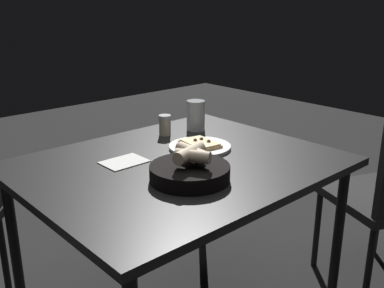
{
  "coord_description": "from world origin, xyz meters",
  "views": [
    {
      "loc": [
        1.02,
        1.2,
        1.32
      ],
      "look_at": [
        -0.06,
        0.0,
        0.79
      ],
      "focal_mm": 41.86,
      "sensor_mm": 36.0,
      "label": 1
    }
  ],
  "objects_px": {
    "pizza_plate": "(200,146)",
    "pepper_shaker": "(165,126)",
    "bread_basket": "(190,170)",
    "dining_table": "(179,176)",
    "beer_glass": "(196,117)"
  },
  "relations": [
    {
      "from": "pizza_plate",
      "to": "pepper_shaker",
      "type": "bearing_deg",
      "value": -93.43
    },
    {
      "from": "pepper_shaker",
      "to": "beer_glass",
      "type": "bearing_deg",
      "value": 167.91
    },
    {
      "from": "bread_basket",
      "to": "dining_table",
      "type": "bearing_deg",
      "value": -119.97
    },
    {
      "from": "bread_basket",
      "to": "pepper_shaker",
      "type": "bearing_deg",
      "value": -120.04
    },
    {
      "from": "bread_basket",
      "to": "pepper_shaker",
      "type": "height_order",
      "value": "bread_basket"
    },
    {
      "from": "bread_basket",
      "to": "beer_glass",
      "type": "height_order",
      "value": "beer_glass"
    },
    {
      "from": "bread_basket",
      "to": "pepper_shaker",
      "type": "relative_size",
      "value": 2.98
    },
    {
      "from": "dining_table",
      "to": "pizza_plate",
      "type": "distance_m",
      "value": 0.18
    },
    {
      "from": "beer_glass",
      "to": "pepper_shaker",
      "type": "distance_m",
      "value": 0.16
    },
    {
      "from": "bread_basket",
      "to": "pepper_shaker",
      "type": "distance_m",
      "value": 0.53
    },
    {
      "from": "beer_glass",
      "to": "pepper_shaker",
      "type": "bearing_deg",
      "value": -12.09
    },
    {
      "from": "dining_table",
      "to": "pepper_shaker",
      "type": "bearing_deg",
      "value": -120.08
    },
    {
      "from": "dining_table",
      "to": "pepper_shaker",
      "type": "distance_m",
      "value": 0.36
    },
    {
      "from": "pizza_plate",
      "to": "pepper_shaker",
      "type": "height_order",
      "value": "pepper_shaker"
    },
    {
      "from": "beer_glass",
      "to": "pizza_plate",
      "type": "bearing_deg",
      "value": 50.96
    }
  ]
}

